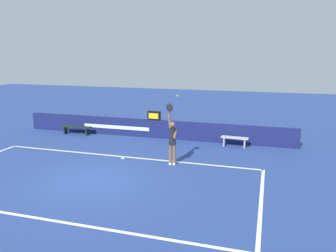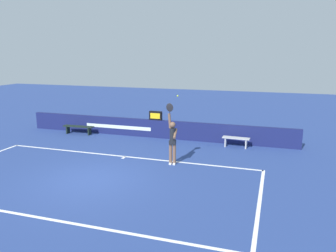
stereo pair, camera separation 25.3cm
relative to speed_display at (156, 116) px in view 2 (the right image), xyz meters
name	(u,v)px [view 2 (the right image)]	position (x,y,z in m)	size (l,w,h in m)	color
ground_plane	(92,179)	(-0.13, -6.45, -1.20)	(60.00, 60.00, 0.00)	navy
court_lines	(91,180)	(-0.13, -6.50, -1.20)	(11.90, 5.95, 0.00)	white
back_wall	(153,129)	(-0.13, 0.00, -0.72)	(14.95, 0.23, 0.96)	#151D4F
speed_display	(156,116)	(0.00, 0.00, 0.00)	(0.69, 0.19, 0.47)	black
tennis_player	(172,139)	(2.15, -3.93, -0.14)	(0.49, 0.52, 2.55)	brown
tennis_ball	(178,96)	(2.33, -3.86, 1.62)	(0.07, 0.07, 0.07)	#C6DB32
courtside_bench_near	(78,128)	(-4.39, -0.61, -0.84)	(1.80, 0.43, 0.46)	black
courtside_bench_far	(236,140)	(4.33, -0.60, -0.84)	(1.32, 0.44, 0.49)	#B2B2B1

